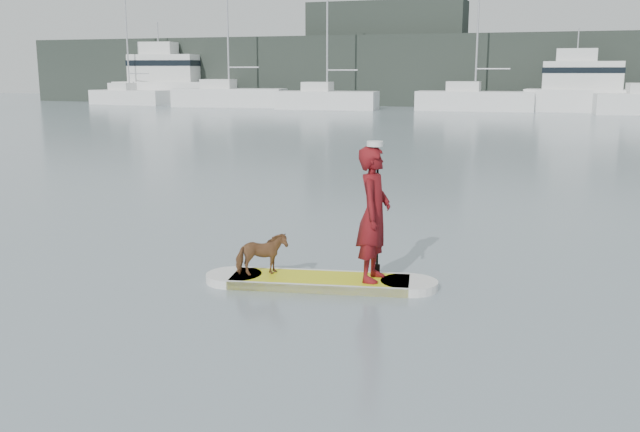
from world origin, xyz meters
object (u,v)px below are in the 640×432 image
(paddler, at_px, (374,214))
(sailboat_b, at_px, (228,95))
(sailboat_c, at_px, (326,99))
(motor_yacht_b, at_px, (172,81))
(motor_yacht_a, at_px, (590,89))
(paddleboard, at_px, (320,281))
(dog, at_px, (262,254))
(sailboat_d, at_px, (474,98))
(sailboat_a, at_px, (129,96))

(paddler, relative_size, sailboat_b, 0.13)
(sailboat_b, relative_size, sailboat_c, 1.23)
(paddler, xyz_separation_m, motor_yacht_b, (-32.18, 49.61, 1.02))
(sailboat_b, xyz_separation_m, motor_yacht_a, (28.63, 1.60, 0.73))
(paddler, bearing_deg, sailboat_c, 18.30)
(motor_yacht_b, bearing_deg, sailboat_c, -23.62)
(paddleboard, height_order, dog, dog)
(dog, height_order, motor_yacht_a, motor_yacht_a)
(dog, xyz_separation_m, sailboat_d, (-2.68, 46.75, 0.50))
(paddleboard, xyz_separation_m, paddler, (0.73, 0.13, 0.99))
(sailboat_a, distance_m, sailboat_d, 30.69)
(sailboat_c, relative_size, motor_yacht_b, 0.98)
(sailboat_c, height_order, motor_yacht_b, sailboat_c)
(sailboat_c, bearing_deg, dog, -76.27)
(sailboat_b, bearing_deg, dog, -70.60)
(paddleboard, xyz_separation_m, sailboat_d, (-3.51, 46.60, 0.86))
(sailboat_a, relative_size, sailboat_b, 0.78)
(dog, relative_size, motor_yacht_b, 0.06)
(sailboat_a, distance_m, motor_yacht_a, 38.99)
(dog, distance_m, motor_yacht_a, 48.09)
(paddleboard, relative_size, sailboat_b, 0.23)
(sailboat_a, xyz_separation_m, sailboat_d, (30.68, -0.33, 0.16))
(paddleboard, relative_size, paddler, 1.76)
(motor_yacht_a, distance_m, motor_yacht_b, 36.29)
(paddler, xyz_separation_m, sailboat_a, (-34.93, 46.79, -0.29))
(sailboat_c, bearing_deg, motor_yacht_a, 4.62)
(sailboat_b, height_order, motor_yacht_a, sailboat_b)
(sailboat_b, height_order, sailboat_d, sailboat_b)
(paddleboard, distance_m, sailboat_c, 47.18)
(sailboat_c, bearing_deg, paddleboard, -75.26)
(paddleboard, relative_size, sailboat_d, 0.25)
(sailboat_b, xyz_separation_m, sailboat_c, (9.10, -1.18, -0.13))
(sailboat_a, height_order, sailboat_b, sailboat_b)
(paddleboard, bearing_deg, sailboat_d, 83.96)
(dog, bearing_deg, sailboat_b, -8.56)
(paddleboard, distance_m, sailboat_a, 58.06)
(dog, height_order, sailboat_b, sailboat_b)
(sailboat_a, relative_size, motor_yacht_b, 0.94)
(paddleboard, height_order, sailboat_a, sailboat_a)
(sailboat_a, height_order, motor_yacht_b, sailboat_a)
(sailboat_c, xyz_separation_m, sailboat_d, (11.25, 1.79, 0.08))
(motor_yacht_a, bearing_deg, paddler, -92.61)
(motor_yacht_a, bearing_deg, sailboat_c, -169.63)
(sailboat_c, distance_m, motor_yacht_a, 19.75)
(sailboat_b, bearing_deg, paddleboard, -69.71)
(paddler, xyz_separation_m, sailboat_b, (-24.59, 45.85, -0.08))
(dog, xyz_separation_m, sailboat_b, (-23.03, 46.14, 0.55))
(paddler, height_order, sailboat_c, sailboat_c)
(dog, bearing_deg, motor_yacht_a, -41.78)
(sailboat_a, bearing_deg, paddleboard, -47.79)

